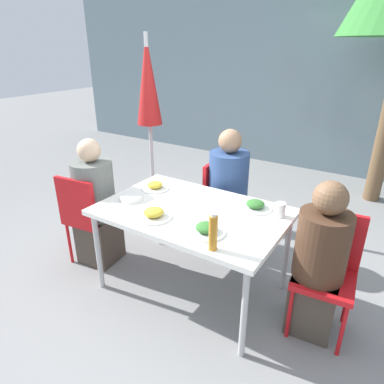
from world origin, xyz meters
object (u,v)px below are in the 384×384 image
object	(u,v)px
person_left	(96,207)
bottle	(213,232)
person_far	(228,196)
closed_umbrella	(149,92)
person_right	(319,265)
chair_far	(222,197)
chair_left	(86,213)
salad_bowl	(131,197)
chair_right	(327,264)
drinking_cup	(280,210)

from	to	relation	value
person_left	bottle	bearing A→B (deg)	-18.42
person_far	closed_umbrella	world-z (taller)	closed_umbrella
person_right	chair_far	size ratio (longest dim) A/B	1.31
chair_left	person_right	world-z (taller)	person_right
person_right	salad_bowl	distance (m)	1.51
person_right	person_far	size ratio (longest dim) A/B	0.94
closed_umbrella	bottle	size ratio (longest dim) A/B	8.10
chair_far	person_far	distance (m)	0.11
person_right	person_far	xyz separation A→B (m)	(-1.02, 0.63, 0.03)
chair_right	chair_far	size ratio (longest dim) A/B	1.00
person_far	chair_left	bearing A→B (deg)	-50.09
chair_right	person_right	world-z (taller)	person_right
closed_umbrella	drinking_cup	bearing A→B (deg)	-23.23
chair_left	person_far	distance (m)	1.33
person_right	person_left	bearing A→B (deg)	0.84
person_far	chair_right	bearing A→B (deg)	58.50
bottle	chair_left	bearing A→B (deg)	172.11
person_left	chair_right	xyz separation A→B (m)	(1.97, 0.29, -0.04)
chair_left	person_far	xyz separation A→B (m)	(0.95, 0.92, 0.05)
person_right	bottle	size ratio (longest dim) A/B	4.58
chair_far	person_far	bearing A→B (deg)	57.98
chair_right	chair_far	bearing A→B (deg)	-32.60
chair_left	closed_umbrella	size ratio (longest dim) A/B	0.43
chair_far	bottle	size ratio (longest dim) A/B	3.49
person_left	drinking_cup	xyz separation A→B (m)	(1.57, 0.37, 0.24)
person_far	salad_bowl	distance (m)	0.98
person_left	person_right	world-z (taller)	person_left
chair_right	person_right	xyz separation A→B (m)	(-0.04, -0.08, 0.02)
chair_right	person_right	size ratio (longest dim) A/B	0.76
person_left	bottle	size ratio (longest dim) A/B	4.73
chair_right	person_right	distance (m)	0.10
chair_left	chair_right	distance (m)	2.05
person_left	person_far	size ratio (longest dim) A/B	0.97
chair_far	drinking_cup	distance (m)	0.94
person_right	closed_umbrella	size ratio (longest dim) A/B	0.57
person_left	chair_far	distance (m)	1.21
chair_left	salad_bowl	size ratio (longest dim) A/B	4.63
chair_right	person_left	bearing A→B (deg)	3.12
chair_left	person_right	size ratio (longest dim) A/B	0.76
person_right	salad_bowl	xyz separation A→B (m)	(-1.49, -0.20, 0.22)
person_left	closed_umbrella	bearing A→B (deg)	97.05
person_right	bottle	bearing A→B (deg)	35.86
bottle	salad_bowl	xyz separation A→B (m)	(-0.93, 0.28, -0.10)
person_right	chair_far	distance (m)	1.29
chair_right	person_far	xyz separation A→B (m)	(-1.06, 0.55, 0.05)
chair_far	salad_bowl	bearing A→B (deg)	-27.74
salad_bowl	drinking_cup	bearing A→B (deg)	18.27
drinking_cup	person_left	bearing A→B (deg)	-166.63
person_left	drinking_cup	world-z (taller)	person_left
person_left	chair_far	xyz separation A→B (m)	(0.83, 0.88, -0.04)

